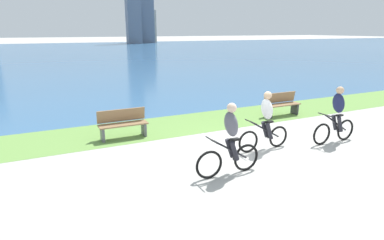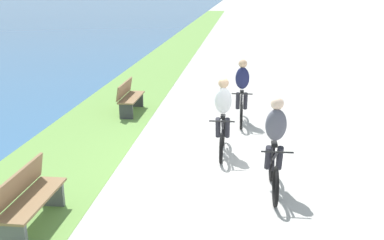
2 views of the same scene
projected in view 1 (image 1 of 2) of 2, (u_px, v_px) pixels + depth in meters
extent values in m
plane|color=#B2AFA8|center=(251.00, 153.00, 8.90)|extent=(300.00, 300.00, 0.00)
cube|color=#6B9947|center=(197.00, 122.00, 11.84)|extent=(120.00, 2.51, 0.01)
cube|color=#386693|center=(74.00, 53.00, 47.03)|extent=(300.00, 78.43, 0.00)
torus|color=black|center=(209.00, 165.00, 7.28)|extent=(0.67, 0.06, 0.67)
torus|color=black|center=(246.00, 158.00, 7.69)|extent=(0.67, 0.06, 0.67)
cylinder|color=black|center=(229.00, 149.00, 7.42)|extent=(0.97, 0.04, 0.62)
cylinder|color=black|center=(234.00, 150.00, 7.48)|extent=(0.04, 0.04, 0.49)
cube|color=black|center=(234.00, 139.00, 7.41)|extent=(0.24, 0.10, 0.05)
cylinder|color=black|center=(211.00, 140.00, 7.14)|extent=(0.03, 0.52, 0.03)
ellipsoid|color=#595966|center=(231.00, 124.00, 7.27)|extent=(0.40, 0.36, 0.65)
sphere|color=beige|center=(232.00, 108.00, 7.16)|extent=(0.22, 0.22, 0.22)
cylinder|color=#26262D|center=(234.00, 151.00, 7.37)|extent=(0.27, 0.11, 0.49)
cylinder|color=#26262D|center=(230.00, 148.00, 7.54)|extent=(0.27, 0.11, 0.49)
torus|color=black|center=(248.00, 142.00, 8.84)|extent=(0.63, 0.06, 0.63)
torus|color=black|center=(278.00, 137.00, 9.27)|extent=(0.63, 0.06, 0.63)
cylinder|color=black|center=(265.00, 129.00, 8.99)|extent=(1.01, 0.04, 0.60)
cylinder|color=black|center=(269.00, 130.00, 9.06)|extent=(0.04, 0.04, 0.46)
cube|color=black|center=(269.00, 122.00, 8.99)|extent=(0.24, 0.10, 0.05)
cylinder|color=black|center=(251.00, 122.00, 8.71)|extent=(0.03, 0.52, 0.03)
ellipsoid|color=white|center=(267.00, 109.00, 8.85)|extent=(0.40, 0.36, 0.65)
sphere|color=#D8AD84|center=(268.00, 95.00, 8.74)|extent=(0.22, 0.22, 0.22)
cylinder|color=#26262D|center=(269.00, 131.00, 8.95)|extent=(0.27, 0.11, 0.49)
cylinder|color=#26262D|center=(265.00, 129.00, 9.12)|extent=(0.27, 0.11, 0.49)
torus|color=black|center=(322.00, 134.00, 9.44)|extent=(0.66, 0.06, 0.66)
torus|color=black|center=(345.00, 130.00, 9.84)|extent=(0.66, 0.06, 0.66)
cylinder|color=black|center=(336.00, 123.00, 9.57)|extent=(0.95, 0.04, 0.62)
cylinder|color=black|center=(338.00, 124.00, 9.63)|extent=(0.04, 0.04, 0.48)
cube|color=black|center=(339.00, 115.00, 9.56)|extent=(0.24, 0.10, 0.05)
cylinder|color=black|center=(325.00, 115.00, 9.30)|extent=(0.03, 0.52, 0.03)
ellipsoid|color=#1E234C|center=(339.00, 103.00, 9.42)|extent=(0.40, 0.36, 0.65)
sphere|color=#D8AD84|center=(340.00, 90.00, 9.32)|extent=(0.22, 0.22, 0.22)
cylinder|color=#26262D|center=(340.00, 124.00, 9.52)|extent=(0.27, 0.11, 0.49)
cylinder|color=#26262D|center=(334.00, 122.00, 9.70)|extent=(0.27, 0.11, 0.49)
cube|color=olive|center=(282.00, 105.00, 12.62)|extent=(1.50, 0.45, 0.04)
cube|color=olive|center=(279.00, 97.00, 12.72)|extent=(1.50, 0.11, 0.40)
cube|color=#38383D|center=(295.00, 108.00, 12.95)|extent=(0.08, 0.37, 0.45)
cube|color=#38383D|center=(269.00, 112.00, 12.41)|extent=(0.08, 0.37, 0.45)
cube|color=olive|center=(123.00, 124.00, 9.98)|extent=(1.50, 0.45, 0.04)
cube|color=olive|center=(121.00, 115.00, 10.08)|extent=(1.50, 0.11, 0.40)
cube|color=#595960|center=(144.00, 129.00, 10.31)|extent=(0.08, 0.37, 0.45)
cube|color=#595960|center=(102.00, 134.00, 9.77)|extent=(0.08, 0.37, 0.45)
cube|color=slate|center=(133.00, 4.00, 75.65)|extent=(3.28, 2.42, 18.27)
cube|color=slate|center=(144.00, 19.00, 81.14)|extent=(3.83, 4.11, 11.76)
cube|color=#ADA899|center=(148.00, 26.00, 84.03)|extent=(3.38, 4.06, 8.10)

